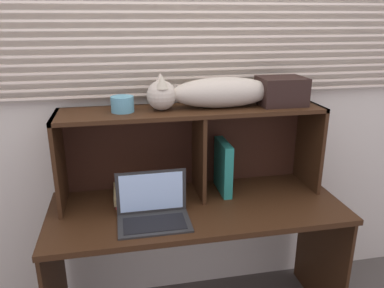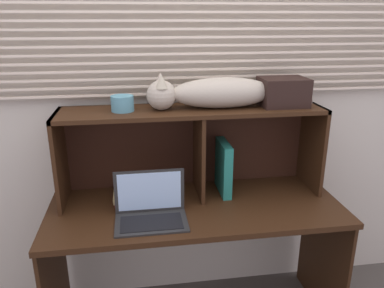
# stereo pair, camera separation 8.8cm
# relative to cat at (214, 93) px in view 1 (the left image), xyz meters

# --- Properties ---
(back_panel_with_blinds) EXTENTS (4.40, 0.08, 2.50)m
(back_panel_with_blinds) POSITION_rel_cat_xyz_m (-0.12, 0.21, -0.08)
(back_panel_with_blinds) COLOR beige
(back_panel_with_blinds) RESTS_ON ground
(desk) EXTENTS (1.55, 0.63, 0.76)m
(desk) POSITION_rel_cat_xyz_m (-0.12, -0.15, -0.72)
(desk) COLOR #321C0E
(desk) RESTS_ON ground
(hutch_shelf_unit) EXTENTS (1.41, 0.32, 0.49)m
(hutch_shelf_unit) POSITION_rel_cat_xyz_m (-0.11, 0.04, -0.23)
(hutch_shelf_unit) COLOR #321C0E
(hutch_shelf_unit) RESTS_ON desk
(cat) EXTENTS (0.90, 0.18, 0.19)m
(cat) POSITION_rel_cat_xyz_m (0.00, 0.00, 0.00)
(cat) COLOR #B5A997
(cat) RESTS_ON hutch_shelf_unit
(laptop) EXTENTS (0.35, 0.22, 0.24)m
(laptop) POSITION_rel_cat_xyz_m (-0.36, -0.25, -0.52)
(laptop) COLOR #272727
(laptop) RESTS_ON desk
(binder_upright) EXTENTS (0.05, 0.23, 0.30)m
(binder_upright) POSITION_rel_cat_xyz_m (0.06, 0.00, -0.43)
(binder_upright) COLOR #21786B
(binder_upright) RESTS_ON desk
(book_stack) EXTENTS (0.19, 0.24, 0.05)m
(book_stack) POSITION_rel_cat_xyz_m (-0.45, 0.00, -0.55)
(book_stack) COLOR maroon
(book_stack) RESTS_ON desk
(small_basket) EXTENTS (0.12, 0.12, 0.08)m
(small_basket) POSITION_rel_cat_xyz_m (-0.48, 0.00, -0.04)
(small_basket) COLOR #5492A7
(small_basket) RESTS_ON hutch_shelf_unit
(storage_box) EXTENTS (0.25, 0.20, 0.15)m
(storage_box) POSITION_rel_cat_xyz_m (0.38, 0.00, -0.00)
(storage_box) COLOR black
(storage_box) RESTS_ON hutch_shelf_unit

